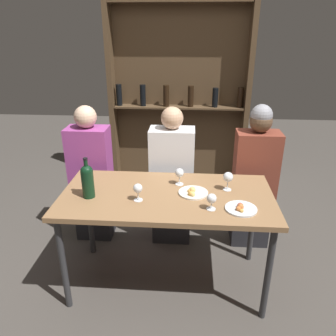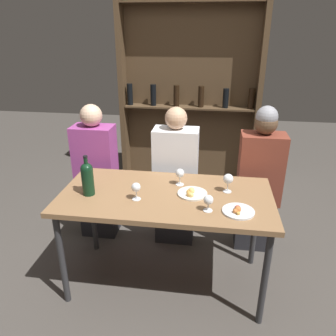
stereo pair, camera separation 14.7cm
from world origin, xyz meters
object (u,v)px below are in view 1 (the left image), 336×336
object	(u,v)px
wine_glass_0	(212,199)
seated_person_center	(172,181)
wine_glass_3	(180,173)
seated_person_left	(92,178)
wine_glass_2	(138,189)
seated_person_right	(254,181)
food_plate_0	(193,192)
wine_bottle	(87,180)
food_plate_1	(241,208)
wine_glass_1	(228,178)

from	to	relation	value
wine_glass_0	seated_person_center	xyz separation A→B (m)	(-0.29, 0.75, -0.25)
wine_glass_3	seated_person_left	bearing A→B (deg)	152.65
wine_glass_2	seated_person_right	xyz separation A→B (m)	(0.89, 0.67, -0.23)
seated_person_left	seated_person_right	world-z (taller)	seated_person_right
wine_glass_3	food_plate_0	xyz separation A→B (m)	(0.10, -0.14, -0.08)
wine_glass_2	wine_glass_3	bearing A→B (deg)	44.57
seated_person_left	seated_person_center	xyz separation A→B (m)	(0.72, -0.00, -0.00)
wine_bottle	wine_glass_2	bearing A→B (deg)	-4.39
wine_glass_2	seated_person_left	xyz separation A→B (m)	(-0.53, 0.67, -0.26)
seated_person_left	seated_person_center	distance (m)	0.72
seated_person_center	seated_person_right	size ratio (longest dim) A/B	0.98
wine_glass_0	seated_person_center	bearing A→B (deg)	111.21
food_plate_1	wine_glass_2	bearing A→B (deg)	173.49
wine_bottle	wine_glass_2	xyz separation A→B (m)	(0.34, -0.03, -0.04)
wine_glass_1	wine_glass_3	distance (m)	0.35
wine_glass_3	food_plate_0	size ratio (longest dim) A/B	0.61
seated_person_left	wine_glass_0	bearing A→B (deg)	-36.74
seated_person_right	food_plate_0	bearing A→B (deg)	-133.55
wine_glass_1	seated_person_center	bearing A→B (deg)	131.51
wine_glass_1	wine_glass_2	world-z (taller)	wine_glass_1
wine_glass_0	wine_glass_2	size ratio (longest dim) A/B	0.90
wine_glass_1	food_plate_0	bearing A→B (deg)	-161.82
wine_bottle	wine_glass_3	xyz separation A→B (m)	(0.61, 0.23, -0.04)
food_plate_1	seated_person_right	world-z (taller)	seated_person_right
wine_glass_2	seated_person_left	distance (m)	0.89
wine_glass_3	food_plate_0	distance (m)	0.19
seated_person_right	seated_person_left	bearing A→B (deg)	180.00
food_plate_0	seated_person_right	bearing A→B (deg)	46.45
wine_bottle	food_plate_0	size ratio (longest dim) A/B	1.37
wine_bottle	seated_person_right	distance (m)	1.42
food_plate_0	seated_person_center	distance (m)	0.61
wine_glass_3	seated_person_center	bearing A→B (deg)	100.64
food_plate_1	wine_glass_1	bearing A→B (deg)	102.33
wine_bottle	seated_person_center	world-z (taller)	seated_person_center
food_plate_0	seated_person_right	xyz separation A→B (m)	(0.53, 0.55, -0.16)
wine_glass_3	seated_person_right	xyz separation A→B (m)	(0.63, 0.41, -0.24)
wine_bottle	wine_glass_0	distance (m)	0.83
food_plate_0	food_plate_1	xyz separation A→B (m)	(0.30, -0.19, -0.00)
wine_glass_1	wine_glass_2	distance (m)	0.64
food_plate_1	seated_person_left	world-z (taller)	seated_person_left
wine_glass_1	seated_person_right	distance (m)	0.60
wine_glass_1	wine_glass_2	xyz separation A→B (m)	(-0.61, -0.20, -0.01)
wine_glass_2	seated_person_center	distance (m)	0.74
food_plate_0	seated_person_center	world-z (taller)	seated_person_center
wine_bottle	food_plate_0	bearing A→B (deg)	7.33
wine_glass_0	seated_person_right	world-z (taller)	seated_person_right
food_plate_1	seated_person_right	xyz separation A→B (m)	(0.22, 0.75, -0.16)
seated_person_right	wine_glass_0	bearing A→B (deg)	-118.59
seated_person_center	food_plate_1	bearing A→B (deg)	-57.31
wine_glass_2	seated_person_center	xyz separation A→B (m)	(0.19, 0.67, -0.26)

